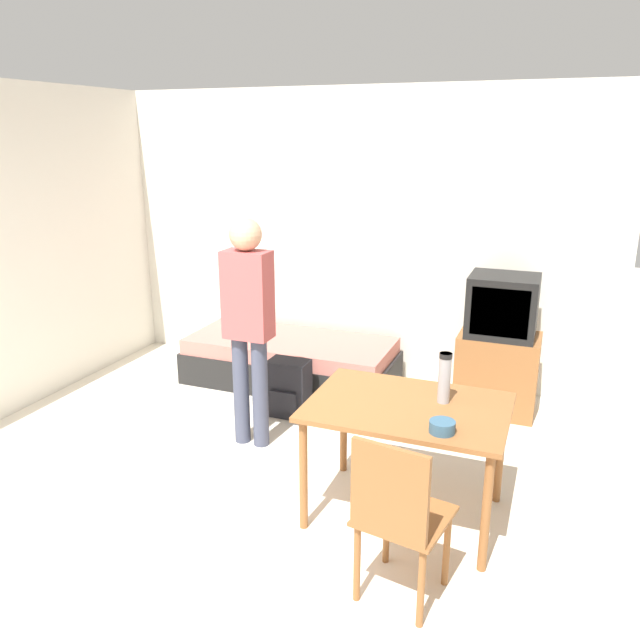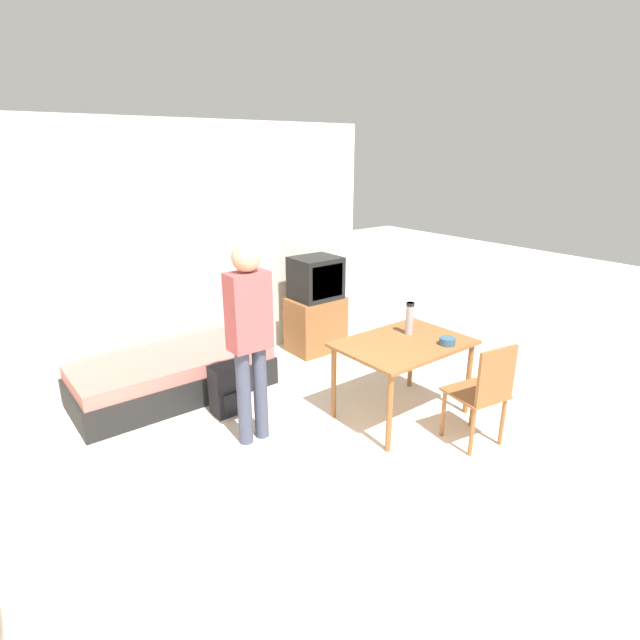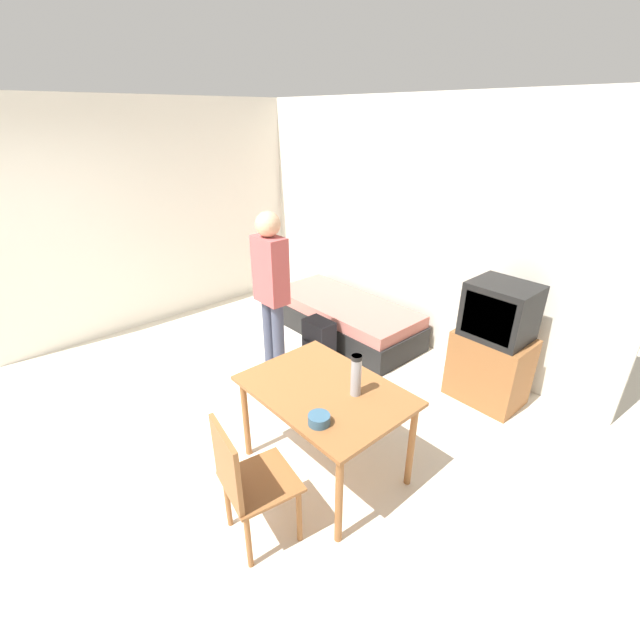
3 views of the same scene
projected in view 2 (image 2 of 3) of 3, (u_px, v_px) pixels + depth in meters
The scene contains 10 objects.
ground_plane at pixel (401, 561), 3.07m from camera, with size 20.00×20.00×0.00m, color beige.
wall_back at pixel (163, 254), 5.24m from camera, with size 5.27×0.06×2.70m.
daybed at pixel (174, 375), 5.08m from camera, with size 1.96×0.86×0.44m.
tv at pixel (316, 307), 6.11m from camera, with size 0.66×0.47×1.18m.
dining_table at pixel (403, 351), 4.56m from camera, with size 1.17×0.84×0.74m.
wooden_chair at pixel (484, 390), 4.10m from camera, with size 0.49×0.49×0.93m.
person_standing at pixel (249, 330), 4.04m from camera, with size 0.34×0.23×1.73m.
thermos_flask at pixel (410, 317), 4.67m from camera, with size 0.08×0.08×0.31m.
mate_bowl at pixel (447, 341), 4.45m from camera, with size 0.14×0.14×0.07m.
backpack at pixel (229, 389), 4.74m from camera, with size 0.34×0.25×0.49m.
Camera 2 is at (-1.88, -1.59, 2.41)m, focal length 28.00 mm.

